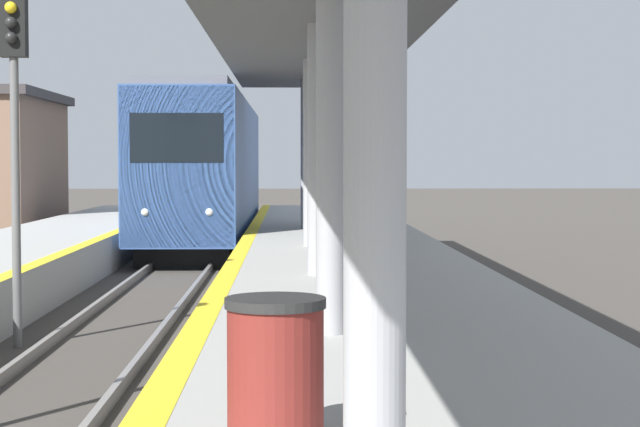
{
  "coord_description": "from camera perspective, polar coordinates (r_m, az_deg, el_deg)",
  "views": [
    {
      "loc": [
        2.61,
        -2.02,
        2.55
      ],
      "look_at": [
        3.15,
        17.59,
        1.6
      ],
      "focal_mm": 60.0,
      "sensor_mm": 36.0,
      "label": 1
    }
  ],
  "objects": [
    {
      "name": "station_canopy",
      "position": [
        16.17,
        -0.15,
        9.9
      ],
      "size": [
        3.5,
        27.59,
        3.97
      ],
      "color": "#99999E",
      "rests_on": "platform_right"
    },
    {
      "name": "train",
      "position": [
        33.34,
        -6.06,
        2.36
      ],
      "size": [
        2.67,
        17.65,
        4.57
      ],
      "color": "black",
      "rests_on": "ground"
    },
    {
      "name": "trash_bin",
      "position": [
        6.45,
        -2.39,
        -8.42
      ],
      "size": [
        0.61,
        0.61,
        0.89
      ],
      "color": "maroon",
      "rests_on": "platform_right"
    },
    {
      "name": "signal_mid",
      "position": [
        15.19,
        -16.0,
        5.81
      ],
      "size": [
        0.36,
        0.31,
        4.88
      ],
      "color": "#595959",
      "rests_on": "ground"
    }
  ]
}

